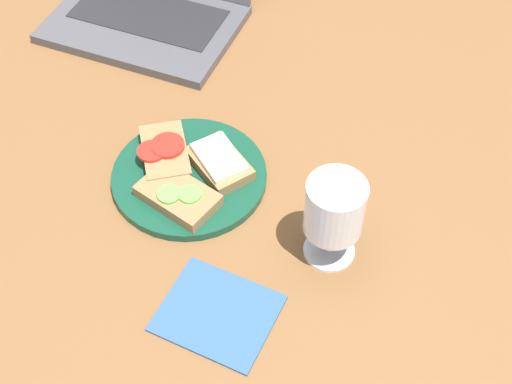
# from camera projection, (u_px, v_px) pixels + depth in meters

# --- Properties ---
(wooden_table) EXTENTS (1.40, 1.40, 0.03)m
(wooden_table) POSITION_uv_depth(u_px,v_px,m) (220.00, 195.00, 1.04)
(wooden_table) COLOR brown
(wooden_table) RESTS_ON ground
(plate) EXTENTS (0.23, 0.23, 0.01)m
(plate) POSITION_uv_depth(u_px,v_px,m) (188.00, 178.00, 1.03)
(plate) COLOR #144733
(plate) RESTS_ON wooden_table
(sandwich_with_cucumber) EXTENTS (0.12, 0.09, 0.02)m
(sandwich_with_cucumber) POSITION_uv_depth(u_px,v_px,m) (178.00, 195.00, 0.99)
(sandwich_with_cucumber) COLOR #937047
(sandwich_with_cucumber) RESTS_ON plate
(sandwich_with_cheese) EXTENTS (0.12, 0.11, 0.03)m
(sandwich_with_cheese) POSITION_uv_depth(u_px,v_px,m) (219.00, 162.00, 1.03)
(sandwich_with_cheese) COLOR #937047
(sandwich_with_cheese) RESTS_ON plate
(sandwich_with_tomato) EXTENTS (0.11, 0.13, 0.03)m
(sandwich_with_tomato) POSITION_uv_depth(u_px,v_px,m) (165.00, 153.00, 1.04)
(sandwich_with_tomato) COLOR #937047
(sandwich_with_tomato) RESTS_ON plate
(wine_glass) EXTENTS (0.08, 0.08, 0.13)m
(wine_glass) POSITION_uv_depth(u_px,v_px,m) (334.00, 211.00, 0.89)
(wine_glass) COLOR white
(wine_glass) RESTS_ON wooden_table
(napkin) EXTENTS (0.15, 0.13, 0.00)m
(napkin) POSITION_uv_depth(u_px,v_px,m) (218.00, 313.00, 0.90)
(napkin) COLOR #33598C
(napkin) RESTS_ON wooden_table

